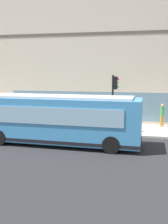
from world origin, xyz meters
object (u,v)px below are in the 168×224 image
object	(u,v)px
pedestrian_near_building_entrance	(162,114)
pedestrian_walking_along_curb	(80,116)
traffic_light_near_corner	(114,93)
pedestrian_by_light_pole	(40,114)
fire_hydrant	(125,127)
city_bus_nearside	(60,120)

from	to	relation	value
pedestrian_near_building_entrance	pedestrian_walking_along_curb	xyz separation A→B (m)	(-1.81, 6.32, -0.11)
traffic_light_near_corner	pedestrian_near_building_entrance	size ratio (longest dim) A/B	2.29
pedestrian_by_light_pole	fire_hydrant	bearing A→B (deg)	-92.88
traffic_light_near_corner	fire_hydrant	distance (m)	2.64
pedestrian_walking_along_curb	pedestrian_by_light_pole	bearing A→B (deg)	99.97
traffic_light_near_corner	pedestrian_by_light_pole	size ratio (longest dim) A/B	2.29
city_bus_nearside	pedestrian_walking_along_curb	world-z (taller)	city_bus_nearside
fire_hydrant	pedestrian_near_building_entrance	world-z (taller)	pedestrian_near_building_entrance
fire_hydrant	city_bus_nearside	bearing A→B (deg)	132.35
traffic_light_near_corner	city_bus_nearside	bearing A→B (deg)	136.76
pedestrian_near_building_entrance	pedestrian_by_light_pole	world-z (taller)	pedestrian_near_building_entrance
city_bus_nearside	traffic_light_near_corner	world-z (taller)	traffic_light_near_corner
fire_hydrant	pedestrian_near_building_entrance	bearing A→B (deg)	-45.77
traffic_light_near_corner	pedestrian_by_light_pole	world-z (taller)	traffic_light_near_corner
city_bus_nearside	pedestrian_near_building_entrance	xyz separation A→B (m)	(6.18, -6.59, -0.35)
pedestrian_near_building_entrance	city_bus_nearside	bearing A→B (deg)	133.15
traffic_light_near_corner	pedestrian_walking_along_curb	distance (m)	3.57
traffic_light_near_corner	pedestrian_walking_along_curb	xyz separation A→B (m)	(1.12, 2.78, -1.94)
city_bus_nearside	pedestrian_walking_along_curb	distance (m)	4.40
fire_hydrant	pedestrian_walking_along_curb	world-z (taller)	pedestrian_walking_along_curb
pedestrian_by_light_pole	pedestrian_near_building_entrance	bearing A→B (deg)	-75.95
city_bus_nearside	fire_hydrant	world-z (taller)	city_bus_nearside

